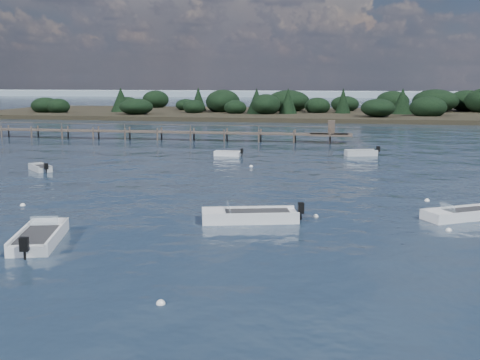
% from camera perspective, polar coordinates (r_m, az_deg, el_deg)
% --- Properties ---
extents(ground, '(400.00, 400.00, 0.00)m').
position_cam_1_polar(ground, '(85.21, 6.19, 4.40)').
color(ground, '#152333').
rests_on(ground, ground).
extents(dinghy_mid_white_b, '(4.54, 3.60, 1.16)m').
position_cam_1_polar(dinghy_mid_white_b, '(35.39, 20.21, -3.23)').
color(dinghy_mid_white_b, silver).
rests_on(dinghy_mid_white_b, ground).
extents(tender_far_grey_b, '(3.56, 2.10, 1.20)m').
position_cam_1_polar(tender_far_grey_b, '(61.48, 11.40, 2.43)').
color(tender_far_grey_b, '#AEB4B5').
rests_on(tender_far_grey_b, ground).
extents(tender_far_grey, '(2.85, 2.81, 1.03)m').
position_cam_1_polar(tender_far_grey, '(53.22, -18.42, 1.00)').
color(tender_far_grey, '#AEB4B5').
rests_on(tender_far_grey, ground).
extents(tender_far_white, '(2.90, 1.11, 0.99)m').
position_cam_1_polar(tender_far_white, '(60.12, -1.19, 2.43)').
color(tender_far_white, silver).
rests_on(tender_far_white, ground).
extents(dinghy_mid_white_a, '(5.65, 3.17, 1.30)m').
position_cam_1_polar(dinghy_mid_white_a, '(32.72, 0.89, -3.61)').
color(dinghy_mid_white_a, silver).
rests_on(dinghy_mid_white_a, ground).
extents(dinghy_near_olive, '(3.09, 5.41, 1.30)m').
position_cam_1_polar(dinghy_near_olive, '(30.01, -18.46, -5.33)').
color(dinghy_near_olive, silver).
rests_on(dinghy_near_olive, ground).
extents(buoy_a, '(0.32, 0.32, 0.32)m').
position_cam_1_polar(buoy_a, '(21.24, -7.52, -11.58)').
color(buoy_a, white).
rests_on(buoy_a, ground).
extents(buoy_b, '(0.32, 0.32, 0.32)m').
position_cam_1_polar(buoy_b, '(32.44, 19.18, -4.58)').
color(buoy_b, white).
rests_on(buoy_b, ground).
extents(buoy_c, '(0.32, 0.32, 0.32)m').
position_cam_1_polar(buoy_c, '(38.94, -19.91, -2.30)').
color(buoy_c, white).
rests_on(buoy_c, ground).
extents(buoy_e, '(0.32, 0.32, 0.32)m').
position_cam_1_polar(buoy_e, '(52.71, 1.06, 1.26)').
color(buoy_e, white).
rests_on(buoy_e, ground).
extents(buoy_extra_a, '(0.32, 0.32, 0.32)m').
position_cam_1_polar(buoy_extra_a, '(39.82, 17.31, -1.91)').
color(buoy_extra_a, white).
rests_on(buoy_extra_a, ground).
extents(buoy_extra_b, '(0.32, 0.32, 0.32)m').
position_cam_1_polar(buoy_extra_b, '(33.95, 7.18, -3.49)').
color(buoy_extra_b, white).
rests_on(buoy_extra_b, ground).
extents(jetty, '(64.50, 3.20, 3.40)m').
position_cam_1_polar(jetty, '(78.08, -10.65, 4.55)').
color(jetty, brown).
rests_on(jetty, ground).
extents(far_headland, '(190.00, 40.00, 5.80)m').
position_cam_1_polar(far_headland, '(126.19, 19.06, 6.51)').
color(far_headland, black).
rests_on(far_headland, ground).
extents(distant_haze, '(280.00, 20.00, 2.40)m').
position_cam_1_polar(distant_haze, '(272.29, -10.44, 7.84)').
color(distant_haze, '#8A9EAB').
rests_on(distant_haze, ground).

